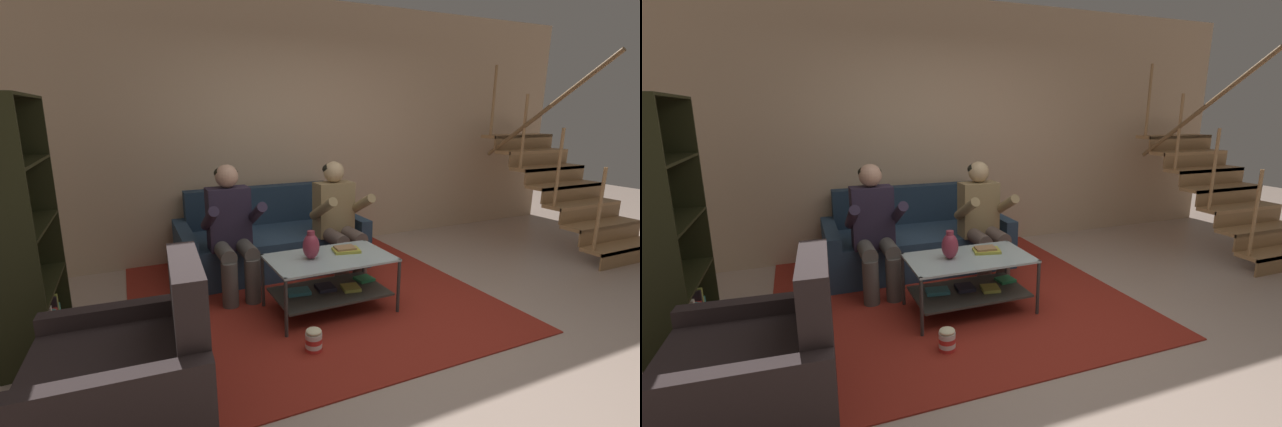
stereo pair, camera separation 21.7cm
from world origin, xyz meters
The scene contains 13 objects.
ground centered at (0.00, 0.00, 0.00)m, with size 16.80×16.80×0.00m, color tan.
back_partition centered at (0.00, 2.46, 1.45)m, with size 8.40×0.12×2.90m, color #CEAB88.
staircase_run centered at (3.17, 1.14, 0.78)m, with size 1.08×1.84×2.26m.
couch centered at (-0.45, 1.89, 0.27)m, with size 1.92×0.97×0.83m.
person_seated_left centered at (-0.99, 1.32, 0.64)m, with size 0.50×0.58×1.19m.
person_seated_right centered at (0.09, 1.32, 0.63)m, with size 0.50×0.58×1.17m.
coffee_table centered at (-0.33, 0.64, 0.31)m, with size 1.02×0.60×0.48m.
area_rug centered at (-0.39, 1.13, 0.01)m, with size 3.03×3.19×0.01m.
vase centered at (-0.49, 0.66, 0.59)m, with size 0.14×0.14×0.24m.
book_stack centered at (-0.15, 0.71, 0.49)m, with size 0.25×0.21×0.04m.
bookshelf centered at (-2.52, 0.97, 0.68)m, with size 0.31×0.99×1.76m.
armchair centered at (-1.89, -0.11, 0.28)m, with size 0.94×0.94×0.88m.
popcorn_tub centered at (-0.72, 0.10, 0.09)m, with size 0.12×0.12×0.18m.
Camera 2 is at (-1.61, -2.47, 1.65)m, focal length 24.00 mm.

